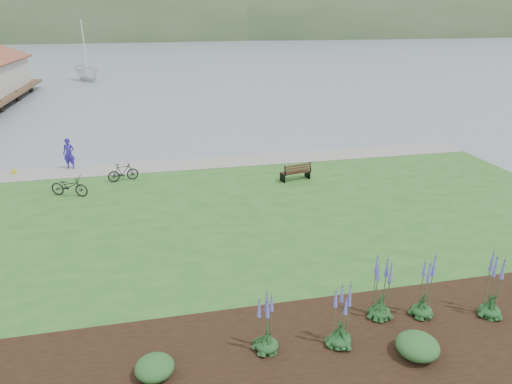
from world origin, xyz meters
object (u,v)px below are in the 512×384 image
park_bench (296,172)px  sailboat (89,81)px  person (69,151)px  bicycle_a (69,186)px

park_bench → sailboat: 48.25m
park_bench → person: size_ratio=0.79×
bicycle_a → sailboat: (-4.45, 45.35, -0.90)m
person → bicycle_a: bearing=-68.8°
sailboat → park_bench: bearing=-104.9°
park_bench → bicycle_a: size_ratio=0.87×
park_bench → person: bearing=147.1°
person → sailboat: bearing=108.5°
bicycle_a → park_bench: bearing=-69.9°
park_bench → sailboat: size_ratio=0.07×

